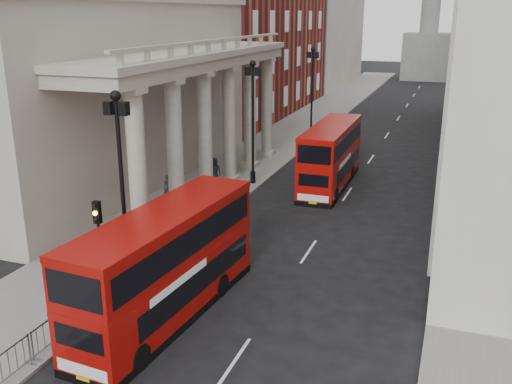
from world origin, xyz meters
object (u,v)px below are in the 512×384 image
Objects in this scene: lamp_post_north at (312,86)px; pedestrian_b at (175,184)px; traffic_light at (99,233)px; bus_far at (331,155)px; lamp_post_mid at (253,114)px; pedestrian_c at (215,171)px; pedestrian_a at (169,189)px; bus_near at (166,263)px; lamp_post_south at (121,176)px.

lamp_post_north is 21.34m from pedestrian_b.
traffic_light is 20.14m from bus_far.
lamp_post_mid reaches higher than pedestrian_c.
lamp_post_mid is 4.70× the size of pedestrian_b.
pedestrian_b is at bearing 65.61° from pedestrian_a.
lamp_post_north is at bearing -106.03° from pedestrian_b.
bus_near reaches higher than pedestrian_c.
lamp_post_mid is 7.07m from pedestrian_b.
bus_far is at bearing -70.68° from lamp_post_north.
traffic_light is at bearing -105.20° from pedestrian_a.
lamp_post_south and lamp_post_north have the same top height.
pedestrian_b reaches higher than pedestrian_a.
lamp_post_south is at bearing 101.37° from pedestrian_b.
lamp_post_south is at bearing -106.57° from bus_far.
bus_near is (3.01, -17.95, -2.66)m from lamp_post_mid.
pedestrian_b is at bearing -145.02° from bus_far.
lamp_post_south reaches higher than bus_near.
lamp_post_north reaches higher than bus_near.
bus_far is 10.70m from pedestrian_b.
lamp_post_south is 16.00m from lamp_post_mid.
bus_far is 11.24m from pedestrian_a.
bus_far is at bearing 73.75° from lamp_post_south.
bus_far is at bearing 5.10° from pedestrian_c.
pedestrian_a is at bearing -99.04° from lamp_post_north.
pedestrian_c is (1.15, 3.66, 0.02)m from pedestrian_b.
bus_near is (3.01, -1.95, -2.66)m from lamp_post_south.
traffic_light reaches higher than pedestrian_b.
lamp_post_south is 12.51m from pedestrian_b.
pedestrian_b is (-6.60, 13.27, -1.25)m from bus_near.
pedestrian_a is 0.98× the size of pedestrian_c.
pedestrian_c is (-2.43, -17.02, -3.89)m from lamp_post_north.
lamp_post_north is 0.85× the size of bus_far.
bus_far reaches higher than pedestrian_b.
bus_near is at bearing -80.47° from lamp_post_mid.
traffic_light is (0.10, -34.02, -1.80)m from lamp_post_north.
pedestrian_a is 1.06m from pedestrian_b.
pedestrian_a is (-8.55, -7.20, -1.20)m from bus_far.
pedestrian_b is (-0.13, 1.05, 0.00)m from pedestrian_a.
bus_near is 19.53m from bus_far.
pedestrian_a is (-3.56, 12.29, -2.10)m from traffic_light.
lamp_post_mid is 1.93× the size of traffic_light.
pedestrian_c is (1.02, 4.71, 0.02)m from pedestrian_a.
lamp_post_mid is 0.82× the size of bus_near.
lamp_post_south is at bearing -102.74° from pedestrian_a.
pedestrian_a is (-6.47, 12.22, -1.25)m from bus_near.
bus_far is at bearing -150.90° from pedestrian_b.
lamp_post_south reaches higher than pedestrian_c.
bus_near is at bearing -32.88° from lamp_post_south.
pedestrian_c is (-5.45, 16.93, -1.23)m from bus_near.
bus_near is 5.62× the size of pedestrian_c.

